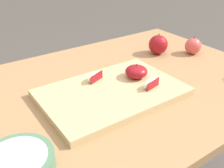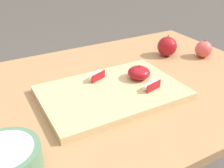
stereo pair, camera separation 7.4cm
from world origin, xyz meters
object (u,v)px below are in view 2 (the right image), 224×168
Objects in this scene: apple_wedge_near_knife at (151,85)px; whole_apple_pink_lady at (204,49)px; whole_apple_red_delicious at (167,46)px; apple_wedge_right at (96,76)px; apple_half_skin_up at (139,73)px; ceramic_fruit_bowl at (6,160)px; cutting_board at (112,92)px.

apple_wedge_near_knife is 0.41m from whole_apple_pink_lady.
apple_wedge_near_knife is at bearing -137.53° from whole_apple_red_delicious.
whole_apple_red_delicious is (0.39, 0.09, 0.01)m from apple_wedge_right.
whole_apple_red_delicious reaches higher than apple_wedge_right.
apple_half_skin_up is 0.30m from whole_apple_red_delicious.
whole_apple_pink_lady reaches higher than ceramic_fruit_bowl.
apple_wedge_near_knife is at bearing -49.35° from apple_wedge_right.
ceramic_fruit_bowl reaches higher than apple_wedge_right.
apple_half_skin_up is at bearing -169.94° from whole_apple_pink_lady.
cutting_board is 0.13m from apple_wedge_near_knife.
apple_half_skin_up is at bearing 22.54° from ceramic_fruit_bowl.
cutting_board is 0.39m from ceramic_fruit_bowl.
apple_half_skin_up reaches higher than ceramic_fruit_bowl.
ceramic_fruit_bowl is at bearing -166.25° from apple_wedge_near_knife.
apple_wedge_near_knife is 1.00× the size of apple_wedge_right.
apple_wedge_near_knife is 0.19m from apple_wedge_right.
apple_wedge_right is 0.51m from whole_apple_pink_lady.
whole_apple_pink_lady is at bearing 17.18° from ceramic_fruit_bowl.
whole_apple_red_delicious reaches higher than cutting_board.
apple_half_skin_up is 0.52× the size of ceramic_fruit_bowl.
ceramic_fruit_bowl is at bearing -157.46° from apple_half_skin_up.
whole_apple_red_delicious is at bearing 31.69° from apple_half_skin_up.
apple_half_skin_up is (0.12, 0.02, 0.03)m from cutting_board.
apple_wedge_right is 0.43m from ceramic_fruit_bowl.
whole_apple_red_delicious reaches higher than whole_apple_pink_lady.
cutting_board is 6.47× the size of apple_wedge_near_knife.
cutting_board is 4.88× the size of whole_apple_red_delicious.
whole_apple_pink_lady is at bearing 21.13° from apple_wedge_near_knife.
apple_wedge_near_knife is 0.48m from ceramic_fruit_bowl.
ceramic_fruit_bowl is (-0.46, -0.11, -0.00)m from apple_wedge_near_knife.
whole_apple_pink_lady is at bearing 10.06° from apple_half_skin_up.
ceramic_fruit_bowl reaches higher than cutting_board.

